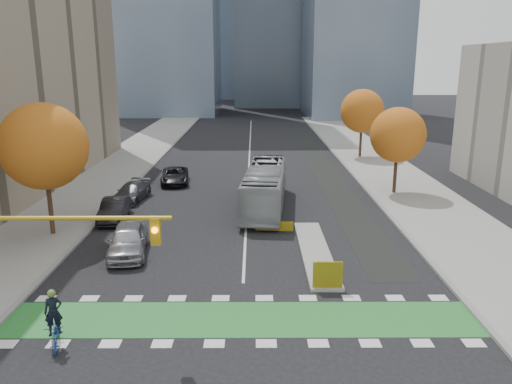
{
  "coord_description": "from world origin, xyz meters",
  "views": [
    {
      "loc": [
        0.54,
        -17.46,
        10.48
      ],
      "look_at": [
        0.65,
        11.21,
        3.0
      ],
      "focal_mm": 35.0,
      "sensor_mm": 36.0,
      "label": 1
    }
  ],
  "objects_px": {
    "tree_east_near": "(398,135)",
    "parked_car_a": "(128,240)",
    "tree_west": "(44,146)",
    "bus": "(265,187)",
    "parked_car_c": "(132,192)",
    "hazard_board": "(328,275)",
    "parked_car_d": "(175,176)",
    "cyclist": "(55,327)",
    "tree_east_far": "(362,111)",
    "parked_car_b": "(114,210)",
    "traffic_signal_west": "(20,246)"
  },
  "relations": [
    {
      "from": "cyclist",
      "to": "hazard_board",
      "type": "bearing_deg",
      "value": 5.19
    },
    {
      "from": "parked_car_b",
      "to": "hazard_board",
      "type": "bearing_deg",
      "value": -44.26
    },
    {
      "from": "tree_east_near",
      "to": "parked_car_c",
      "type": "bearing_deg",
      "value": -174.87
    },
    {
      "from": "bus",
      "to": "parked_car_c",
      "type": "bearing_deg",
      "value": 173.47
    },
    {
      "from": "tree_west",
      "to": "parked_car_d",
      "type": "distance_m",
      "value": 15.66
    },
    {
      "from": "parked_car_a",
      "to": "parked_car_c",
      "type": "bearing_deg",
      "value": 94.63
    },
    {
      "from": "tree_west",
      "to": "tree_east_near",
      "type": "distance_m",
      "value": 26.01
    },
    {
      "from": "tree_west",
      "to": "parked_car_d",
      "type": "height_order",
      "value": "tree_west"
    },
    {
      "from": "hazard_board",
      "to": "tree_west",
      "type": "bearing_deg",
      "value": 154.01
    },
    {
      "from": "parked_car_d",
      "to": "tree_west",
      "type": "bearing_deg",
      "value": -118.09
    },
    {
      "from": "tree_west",
      "to": "parked_car_a",
      "type": "relative_size",
      "value": 1.65
    },
    {
      "from": "traffic_signal_west",
      "to": "bus",
      "type": "xyz_separation_m",
      "value": [
        9.25,
        18.48,
        -2.44
      ]
    },
    {
      "from": "hazard_board",
      "to": "tree_east_near",
      "type": "bearing_deg",
      "value": 65.8
    },
    {
      "from": "parked_car_a",
      "to": "hazard_board",
      "type": "bearing_deg",
      "value": -31.63
    },
    {
      "from": "tree_west",
      "to": "traffic_signal_west",
      "type": "relative_size",
      "value": 0.96
    },
    {
      "from": "tree_east_far",
      "to": "hazard_board",
      "type": "bearing_deg",
      "value": -104.12
    },
    {
      "from": "tree_east_near",
      "to": "parked_car_c",
      "type": "distance_m",
      "value": 21.49
    },
    {
      "from": "tree_east_far",
      "to": "traffic_signal_west",
      "type": "relative_size",
      "value": 0.9
    },
    {
      "from": "parked_car_a",
      "to": "parked_car_b",
      "type": "relative_size",
      "value": 1.1
    },
    {
      "from": "tree_east_far",
      "to": "parked_car_c",
      "type": "xyz_separation_m",
      "value": [
        -21.5,
        -17.89,
        -4.56
      ]
    },
    {
      "from": "bus",
      "to": "parked_car_c",
      "type": "height_order",
      "value": "bus"
    },
    {
      "from": "parked_car_a",
      "to": "bus",
      "type": "bearing_deg",
      "value": 41.54
    },
    {
      "from": "cyclist",
      "to": "parked_car_c",
      "type": "height_order",
      "value": "cyclist"
    },
    {
      "from": "tree_east_far",
      "to": "traffic_signal_west",
      "type": "height_order",
      "value": "tree_east_far"
    },
    {
      "from": "tree_west",
      "to": "parked_car_c",
      "type": "distance_m",
      "value": 9.96
    },
    {
      "from": "bus",
      "to": "parked_car_c",
      "type": "distance_m",
      "value": 10.58
    },
    {
      "from": "tree_west",
      "to": "parked_car_a",
      "type": "xyz_separation_m",
      "value": [
        5.48,
        -3.15,
        -4.77
      ]
    },
    {
      "from": "parked_car_c",
      "to": "parked_car_d",
      "type": "height_order",
      "value": "parked_car_d"
    },
    {
      "from": "parked_car_d",
      "to": "parked_car_c",
      "type": "bearing_deg",
      "value": -119.94
    },
    {
      "from": "tree_east_near",
      "to": "parked_car_c",
      "type": "relative_size",
      "value": 1.5
    },
    {
      "from": "tree_east_near",
      "to": "parked_car_a",
      "type": "distance_m",
      "value": 23.07
    },
    {
      "from": "parked_car_a",
      "to": "tree_east_far",
      "type": "bearing_deg",
      "value": 49.09
    },
    {
      "from": "tree_east_far",
      "to": "tree_west",
      "type": "bearing_deg",
      "value": -133.3
    },
    {
      "from": "hazard_board",
      "to": "traffic_signal_west",
      "type": "xyz_separation_m",
      "value": [
        -11.93,
        -4.71,
        3.23
      ]
    },
    {
      "from": "cyclist",
      "to": "bus",
      "type": "xyz_separation_m",
      "value": [
        8.32,
        18.47,
        0.82
      ]
    },
    {
      "from": "tree_west",
      "to": "parked_car_b",
      "type": "height_order",
      "value": "tree_west"
    },
    {
      "from": "parked_car_a",
      "to": "parked_car_b",
      "type": "bearing_deg",
      "value": 103.81
    },
    {
      "from": "tree_west",
      "to": "parked_car_a",
      "type": "height_order",
      "value": "tree_west"
    },
    {
      "from": "tree_east_far",
      "to": "bus",
      "type": "xyz_separation_m",
      "value": [
        -11.18,
        -20.03,
        -3.64
      ]
    },
    {
      "from": "traffic_signal_west",
      "to": "bus",
      "type": "height_order",
      "value": "traffic_signal_west"
    },
    {
      "from": "traffic_signal_west",
      "to": "parked_car_a",
      "type": "xyz_separation_m",
      "value": [
        1.41,
        9.36,
        -3.18
      ]
    },
    {
      "from": "hazard_board",
      "to": "tree_east_near",
      "type": "distance_m",
      "value": 19.93
    },
    {
      "from": "tree_west",
      "to": "parked_car_a",
      "type": "bearing_deg",
      "value": -29.89
    },
    {
      "from": "bus",
      "to": "hazard_board",
      "type": "bearing_deg",
      "value": -73.78
    },
    {
      "from": "parked_car_d",
      "to": "bus",
      "type": "bearing_deg",
      "value": -51.52
    },
    {
      "from": "tree_east_far",
      "to": "cyclist",
      "type": "relative_size",
      "value": 3.29
    },
    {
      "from": "hazard_board",
      "to": "parked_car_a",
      "type": "xyz_separation_m",
      "value": [
        -10.52,
        4.65,
        0.05
      ]
    },
    {
      "from": "cyclist",
      "to": "bus",
      "type": "height_order",
      "value": "bus"
    },
    {
      "from": "tree_east_near",
      "to": "parked_car_a",
      "type": "bearing_deg",
      "value": -144.63
    },
    {
      "from": "bus",
      "to": "parked_car_c",
      "type": "xyz_separation_m",
      "value": [
        -10.32,
        2.14,
        -0.91
      ]
    }
  ]
}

